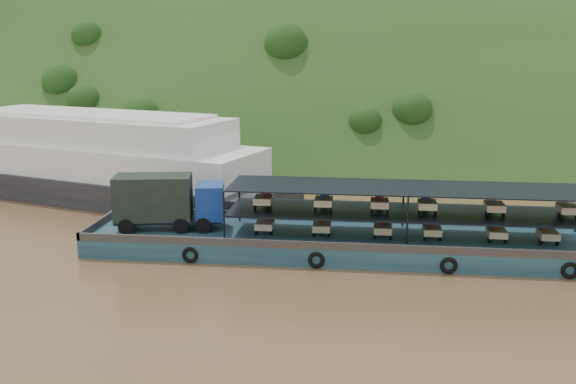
# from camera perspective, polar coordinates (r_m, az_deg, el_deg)

# --- Properties ---
(ground) EXTENTS (160.00, 160.00, 0.00)m
(ground) POSITION_cam_1_polar(r_m,az_deg,el_deg) (43.74, 2.13, -5.04)
(ground) COLOR brown
(ground) RESTS_ON ground
(hillside) EXTENTS (140.00, 39.60, 39.60)m
(hillside) POSITION_cam_1_polar(r_m,az_deg,el_deg) (78.69, 4.40, 3.08)
(hillside) COLOR #1F3A15
(hillside) RESTS_ON ground
(cargo_barge) EXTENTS (35.00, 7.18, 4.93)m
(cargo_barge) POSITION_cam_1_polar(r_m,az_deg,el_deg) (42.89, 3.69, -3.71)
(cargo_barge) COLOR #142C46
(cargo_barge) RESTS_ON ground
(passenger_ferry) EXTENTS (38.78, 20.43, 7.63)m
(passenger_ferry) POSITION_cam_1_polar(r_m,az_deg,el_deg) (60.68, -17.00, 2.74)
(passenger_ferry) COLOR black
(passenger_ferry) RESTS_ON ground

